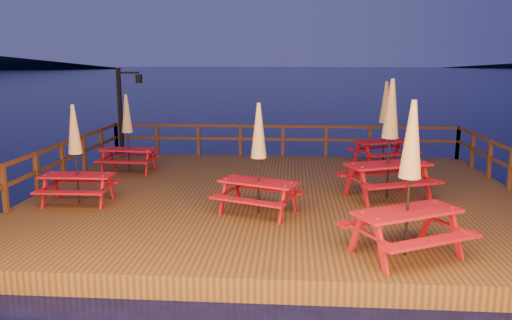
% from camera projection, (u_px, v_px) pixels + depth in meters
% --- Properties ---
extents(ground, '(500.00, 500.00, 0.00)m').
position_uv_depth(ground, '(278.00, 209.00, 12.53)').
color(ground, black).
rests_on(ground, ground).
extents(deck, '(12.00, 10.00, 0.40)m').
position_uv_depth(deck, '(278.00, 201.00, 12.49)').
color(deck, '#433015').
rests_on(deck, ground).
extents(deck_piles, '(11.44, 9.44, 1.40)m').
position_uv_depth(deck_piles, '(278.00, 220.00, 12.59)').
color(deck_piles, '#372511').
rests_on(deck_piles, ground).
extents(railing, '(11.80, 9.75, 1.10)m').
position_uv_depth(railing, '(281.00, 151.00, 14.04)').
color(railing, '#372511').
rests_on(railing, deck).
extents(lamp_post, '(0.85, 0.18, 3.00)m').
position_uv_depth(lamp_post, '(124.00, 104.00, 16.94)').
color(lamp_post, black).
rests_on(lamp_post, deck).
extents(picnic_table_0, '(2.46, 2.26, 2.85)m').
position_uv_depth(picnic_table_0, '(390.00, 137.00, 11.74)').
color(picnic_table_0, maroon).
rests_on(picnic_table_0, deck).
extents(picnic_table_1, '(2.34, 2.20, 2.64)m').
position_uv_depth(picnic_table_1, '(410.00, 177.00, 8.25)').
color(picnic_table_1, maroon).
rests_on(picnic_table_1, deck).
extents(picnic_table_2, '(1.63, 1.35, 2.29)m').
position_uv_depth(picnic_table_2, '(76.00, 153.00, 11.35)').
color(picnic_table_2, maroon).
rests_on(picnic_table_2, deck).
extents(picnic_table_3, '(2.07, 1.91, 2.40)m').
position_uv_depth(picnic_table_3, '(259.00, 157.00, 10.59)').
color(picnic_table_3, maroon).
rests_on(picnic_table_3, deck).
extents(picnic_table_4, '(1.67, 1.40, 2.30)m').
position_uv_depth(picnic_table_4, '(128.00, 132.00, 14.66)').
color(picnic_table_4, maroon).
rests_on(picnic_table_4, deck).
extents(picnic_table_5, '(2.31, 2.16, 2.63)m').
position_uv_depth(picnic_table_5, '(385.00, 122.00, 15.55)').
color(picnic_table_5, maroon).
rests_on(picnic_table_5, deck).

